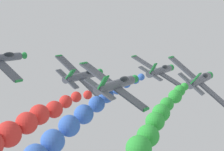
{
  "coord_description": "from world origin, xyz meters",
  "views": [
    {
      "loc": [
        24.52,
        -51.01,
        93.36
      ],
      "look_at": [
        0.0,
        0.0,
        86.38
      ],
      "focal_mm": 67.79,
      "sensor_mm": 36.0,
      "label": 1
    }
  ],
  "objects_px": {
    "airplane_right_inner": "(200,80)",
    "airplane_right_outer": "(0,58)",
    "airplane_left_inner": "(83,76)",
    "airplane_lead": "(160,71)",
    "airplane_left_outer": "(116,84)"
  },
  "relations": [
    {
      "from": "airplane_right_inner",
      "to": "airplane_right_outer",
      "type": "bearing_deg",
      "value": -162.88
    },
    {
      "from": "airplane_right_inner",
      "to": "airplane_left_inner",
      "type": "bearing_deg",
      "value": -178.97
    },
    {
      "from": "airplane_right_outer",
      "to": "airplane_left_inner",
      "type": "bearing_deg",
      "value": 41.28
    },
    {
      "from": "airplane_left_inner",
      "to": "airplane_right_inner",
      "type": "distance_m",
      "value": 17.06
    },
    {
      "from": "airplane_lead",
      "to": "airplane_left_inner",
      "type": "distance_m",
      "value": 12.2
    },
    {
      "from": "airplane_left_inner",
      "to": "airplane_right_outer",
      "type": "distance_m",
      "value": 11.88
    },
    {
      "from": "airplane_right_inner",
      "to": "airplane_right_outer",
      "type": "height_order",
      "value": "airplane_right_outer"
    },
    {
      "from": "airplane_lead",
      "to": "airplane_left_inner",
      "type": "height_order",
      "value": "airplane_left_inner"
    },
    {
      "from": "airplane_left_inner",
      "to": "airplane_left_outer",
      "type": "height_order",
      "value": "airplane_left_outer"
    },
    {
      "from": "airplane_left_outer",
      "to": "airplane_right_outer",
      "type": "relative_size",
      "value": 1.0
    },
    {
      "from": "airplane_right_outer",
      "to": "airplane_right_inner",
      "type": "bearing_deg",
      "value": 17.12
    },
    {
      "from": "airplane_left_inner",
      "to": "airplane_left_outer",
      "type": "bearing_deg",
      "value": -43.43
    },
    {
      "from": "airplane_lead",
      "to": "airplane_right_inner",
      "type": "relative_size",
      "value": 1.0
    },
    {
      "from": "airplane_lead",
      "to": "airplane_right_inner",
      "type": "bearing_deg",
      "value": -44.57
    },
    {
      "from": "airplane_left_inner",
      "to": "airplane_right_inner",
      "type": "relative_size",
      "value": 1.0
    }
  ]
}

